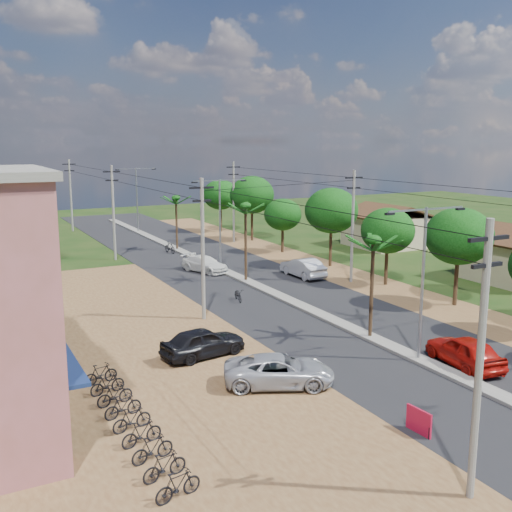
{
  "coord_description": "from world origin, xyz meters",
  "views": [
    {
      "loc": [
        -21.07,
        -22.19,
        11.21
      ],
      "look_at": [
        -1.34,
        15.65,
        3.0
      ],
      "focal_mm": 42.0,
      "sensor_mm": 36.0,
      "label": 1
    }
  ],
  "objects_px": {
    "car_silver_mid": "(303,268)",
    "car_parked_silver": "(279,371)",
    "car_white_far": "(205,264)",
    "car_parked_dark": "(203,343)",
    "roadside_sign": "(419,422)",
    "parked_scooter_row": "(132,419)",
    "car_red_near": "(465,352)"
  },
  "relations": [
    {
      "from": "car_white_far",
      "to": "car_parked_dark",
      "type": "relative_size",
      "value": 1.02
    },
    {
      "from": "car_parked_silver",
      "to": "parked_scooter_row",
      "type": "height_order",
      "value": "car_parked_silver"
    },
    {
      "from": "car_parked_silver",
      "to": "parked_scooter_row",
      "type": "distance_m",
      "value": 7.4
    },
    {
      "from": "car_parked_silver",
      "to": "roadside_sign",
      "type": "relative_size",
      "value": 4.11
    },
    {
      "from": "car_silver_mid",
      "to": "parked_scooter_row",
      "type": "bearing_deg",
      "value": 43.43
    },
    {
      "from": "car_red_near",
      "to": "car_silver_mid",
      "type": "bearing_deg",
      "value": -91.63
    },
    {
      "from": "car_silver_mid",
      "to": "car_parked_dark",
      "type": "xyz_separation_m",
      "value": [
        -14.66,
        -13.59,
        -0.02
      ]
    },
    {
      "from": "car_red_near",
      "to": "car_parked_dark",
      "type": "bearing_deg",
      "value": -25.59
    },
    {
      "from": "car_white_far",
      "to": "parked_scooter_row",
      "type": "bearing_deg",
      "value": -139.1
    },
    {
      "from": "car_red_near",
      "to": "parked_scooter_row",
      "type": "xyz_separation_m",
      "value": [
        -16.8,
        1.05,
        -0.29
      ]
    },
    {
      "from": "car_parked_silver",
      "to": "roadside_sign",
      "type": "height_order",
      "value": "car_parked_silver"
    },
    {
      "from": "roadside_sign",
      "to": "parked_scooter_row",
      "type": "relative_size",
      "value": 0.11
    },
    {
      "from": "car_silver_mid",
      "to": "car_parked_silver",
      "type": "distance_m",
      "value": 22.82
    },
    {
      "from": "car_silver_mid",
      "to": "car_white_far",
      "type": "xyz_separation_m",
      "value": [
        -6.5,
        5.63,
        -0.12
      ]
    },
    {
      "from": "car_parked_silver",
      "to": "car_silver_mid",
      "type": "bearing_deg",
      "value": -9.51
    },
    {
      "from": "car_red_near",
      "to": "car_white_far",
      "type": "bearing_deg",
      "value": -75.72
    },
    {
      "from": "car_silver_mid",
      "to": "parked_scooter_row",
      "type": "height_order",
      "value": "car_silver_mid"
    },
    {
      "from": "car_red_near",
      "to": "parked_scooter_row",
      "type": "bearing_deg",
      "value": 4.26
    },
    {
      "from": "car_silver_mid",
      "to": "car_parked_silver",
      "type": "bearing_deg",
      "value": 54.29
    },
    {
      "from": "car_red_near",
      "to": "roadside_sign",
      "type": "distance_m",
      "value": 8.25
    },
    {
      "from": "car_white_far",
      "to": "car_parked_dark",
      "type": "bearing_deg",
      "value": -133.71
    },
    {
      "from": "car_silver_mid",
      "to": "parked_scooter_row",
      "type": "distance_m",
      "value": 28.44
    },
    {
      "from": "car_red_near",
      "to": "car_parked_silver",
      "type": "distance_m",
      "value": 9.74
    },
    {
      "from": "roadside_sign",
      "to": "car_parked_silver",
      "type": "bearing_deg",
      "value": 106.77
    },
    {
      "from": "car_silver_mid",
      "to": "car_white_far",
      "type": "relative_size",
      "value": 1.04
    },
    {
      "from": "car_parked_dark",
      "to": "parked_scooter_row",
      "type": "height_order",
      "value": "car_parked_dark"
    },
    {
      "from": "car_white_far",
      "to": "roadside_sign",
      "type": "xyz_separation_m",
      "value": [
        -4.0,
        -30.94,
        -0.16
      ]
    },
    {
      "from": "car_silver_mid",
      "to": "roadside_sign",
      "type": "height_order",
      "value": "car_silver_mid"
    },
    {
      "from": "car_silver_mid",
      "to": "car_parked_silver",
      "type": "height_order",
      "value": "car_silver_mid"
    },
    {
      "from": "car_parked_silver",
      "to": "car_parked_dark",
      "type": "xyz_separation_m",
      "value": [
        -1.67,
        5.17,
        0.06
      ]
    },
    {
      "from": "roadside_sign",
      "to": "parked_scooter_row",
      "type": "xyz_separation_m",
      "value": [
        -9.8,
        5.41,
        -0.02
      ]
    },
    {
      "from": "car_silver_mid",
      "to": "car_parked_dark",
      "type": "distance_m",
      "value": 19.99
    }
  ]
}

